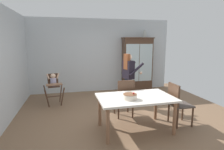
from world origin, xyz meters
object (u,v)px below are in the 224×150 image
(dining_table, at_px, (135,101))
(china_cabinet, at_px, (137,64))
(birthday_cake, at_px, (130,97))
(adult_person, at_px, (129,73))
(ceramic_vase, at_px, (145,34))
(dining_chair_far_side, at_px, (125,96))
(high_chair_with_toddler, at_px, (53,83))
(dining_chair_right_end, at_px, (177,101))

(dining_table, bearing_deg, china_cabinet, 68.58)
(dining_table, height_order, birthday_cake, birthday_cake)
(china_cabinet, bearing_deg, adult_person, -118.66)
(ceramic_vase, xyz_separation_m, birthday_cake, (-1.67, -3.25, -1.35))
(china_cabinet, relative_size, dining_table, 1.28)
(adult_person, xyz_separation_m, dining_chair_far_side, (-0.35, -0.79, -0.41))
(ceramic_vase, bearing_deg, dining_table, -115.69)
(ceramic_vase, bearing_deg, china_cabinet, -179.23)
(high_chair_with_toddler, bearing_deg, birthday_cake, -62.88)
(china_cabinet, relative_size, dining_chair_right_end, 2.11)
(birthday_cake, bearing_deg, adult_person, 72.68)
(high_chair_with_toddler, relative_size, dining_chair_right_end, 0.99)
(dining_table, distance_m, dining_chair_right_end, 1.00)
(china_cabinet, bearing_deg, dining_chair_far_side, -117.16)
(high_chair_with_toddler, bearing_deg, dining_chair_far_side, -46.90)
(dining_table, bearing_deg, birthday_cake, -142.19)
(ceramic_vase, bearing_deg, birthday_cake, -117.18)
(ceramic_vase, distance_m, high_chair_with_toddler, 3.76)
(high_chair_with_toddler, xyz_separation_m, dining_chair_far_side, (1.79, -1.38, -0.10))
(adult_person, relative_size, dining_table, 0.97)
(ceramic_vase, relative_size, adult_person, 0.18)
(dining_chair_right_end, bearing_deg, birthday_cake, 97.87)
(birthday_cake, bearing_deg, ceramic_vase, 62.82)
(adult_person, relative_size, birthday_cake, 5.47)
(ceramic_vase, height_order, adult_person, ceramic_vase)
(ceramic_vase, distance_m, dining_chair_right_end, 3.52)
(birthday_cake, relative_size, dining_chair_far_side, 0.29)
(dining_chair_far_side, bearing_deg, dining_chair_right_end, 144.61)
(high_chair_with_toddler, relative_size, dining_table, 0.60)
(adult_person, xyz_separation_m, dining_table, (-0.34, -1.50, -0.32))
(china_cabinet, distance_m, dining_chair_far_side, 2.74)
(high_chair_with_toddler, xyz_separation_m, dining_table, (1.80, -2.09, -0.00))
(ceramic_vase, xyz_separation_m, high_chair_with_toddler, (-3.30, -1.03, -1.49))
(adult_person, height_order, dining_table, adult_person)
(china_cabinet, bearing_deg, dining_table, -111.42)
(adult_person, relative_size, dining_chair_far_side, 1.59)
(adult_person, bearing_deg, dining_chair_far_side, 140.65)
(adult_person, bearing_deg, china_cabinet, -44.03)
(dining_chair_far_side, xyz_separation_m, dining_chair_right_end, (1.01, -0.69, 0.00))
(china_cabinet, height_order, dining_table, china_cabinet)
(dining_table, distance_m, birthday_cake, 0.26)
(high_chair_with_toddler, distance_m, birthday_cake, 2.76)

